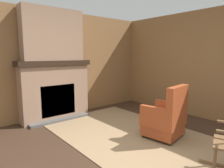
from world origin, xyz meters
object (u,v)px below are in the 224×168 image
Objects in this scene: armchair at (166,119)px; oil_lamp_vase at (27,57)px; storage_case at (77,58)px; firewood_stack at (154,112)px.

oil_lamp_vase is at bearing 24.99° from armchair.
armchair is 4.79× the size of storage_case.
armchair is 3.08m from oil_lamp_vase.
armchair is 1.98× the size of firewood_stack.
armchair is 2.64m from storage_case.
oil_lamp_vase is (-1.32, -2.64, 1.40)m from firewood_stack.
storage_case reaches higher than firewood_stack.
firewood_stack is 2.03× the size of oil_lamp_vase.
oil_lamp_vase is 1.19× the size of storage_case.
storage_case is (-2.38, -0.41, 1.07)m from armchair.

